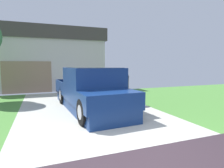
# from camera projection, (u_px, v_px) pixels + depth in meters

# --- Properties ---
(pickup_truck) EXTENTS (2.25, 5.57, 1.70)m
(pickup_truck) POSITION_uv_depth(u_px,v_px,m) (92.00, 91.00, 7.36)
(pickup_truck) COLOR navy
(pickup_truck) RESTS_ON ground
(person_with_hat) EXTENTS (0.49, 0.48, 1.63)m
(person_with_hat) POSITION_uv_depth(u_px,v_px,m) (121.00, 85.00, 8.35)
(person_with_hat) COLOR black
(person_with_hat) RESTS_ON ground
(handbag) EXTENTS (0.30, 0.17, 0.38)m
(handbag) POSITION_uv_depth(u_px,v_px,m) (119.00, 104.00, 8.10)
(handbag) COLOR #232328
(handbag) RESTS_ON ground
(house_with_garage) EXTENTS (8.46, 6.13, 4.37)m
(house_with_garage) POSITION_uv_depth(u_px,v_px,m) (44.00, 59.00, 14.87)
(house_with_garage) COLOR beige
(house_with_garage) RESTS_ON ground
(wheeled_trash_bin) EXTENTS (0.60, 0.72, 1.03)m
(wheeled_trash_bin) POSITION_uv_depth(u_px,v_px,m) (123.00, 83.00, 12.90)
(wheeled_trash_bin) COLOR #424247
(wheeled_trash_bin) RESTS_ON ground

